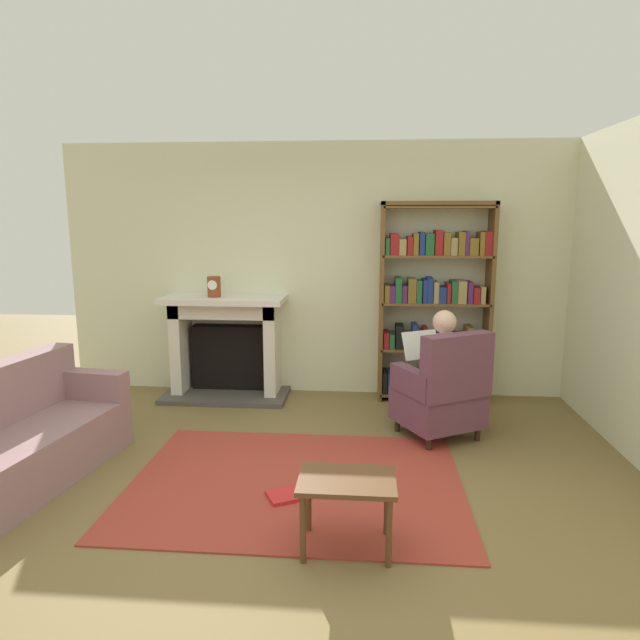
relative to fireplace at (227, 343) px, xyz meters
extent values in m
plane|color=brown|center=(1.01, -2.30, -0.58)|extent=(14.00, 14.00, 0.00)
cube|color=beige|center=(1.01, 0.25, 0.77)|extent=(5.60, 0.10, 2.70)
cube|color=beige|center=(3.66, -1.05, 0.77)|extent=(0.10, 5.20, 2.70)
cube|color=#9E3629|center=(1.01, -2.00, -0.57)|extent=(2.40, 1.80, 0.01)
cube|color=#4C4742|center=(0.00, -0.12, -0.55)|extent=(1.33, 0.64, 0.05)
cube|color=black|center=(0.00, 0.10, -0.18)|extent=(0.81, 0.20, 0.70)
cube|color=silver|center=(-0.50, -0.02, -0.06)|extent=(0.12, 0.44, 1.03)
cube|color=silver|center=(0.50, -0.02, -0.06)|extent=(0.12, 0.44, 1.03)
cube|color=silver|center=(0.00, -0.02, 0.37)|extent=(1.13, 0.44, 0.16)
cube|color=silver|center=(0.00, -0.08, 0.48)|extent=(1.29, 0.56, 0.06)
cylinder|color=brown|center=(-0.09, -0.10, 0.62)|extent=(0.14, 0.14, 0.21)
cylinder|color=white|center=(-0.09, -0.16, 0.65)|extent=(0.10, 0.01, 0.10)
cube|color=brown|center=(1.66, 0.04, 0.46)|extent=(0.04, 0.32, 2.08)
cube|color=brown|center=(2.76, 0.04, 0.46)|extent=(0.04, 0.32, 2.08)
cube|color=brown|center=(2.21, 0.04, 1.48)|extent=(1.15, 0.32, 0.04)
cube|color=brown|center=(2.21, 0.04, -0.52)|extent=(1.11, 0.32, 0.02)
cube|color=black|center=(1.71, 0.03, -0.39)|extent=(0.05, 0.26, 0.23)
cube|color=navy|center=(1.77, 0.03, -0.39)|extent=(0.06, 0.26, 0.23)
cube|color=#4C1E59|center=(1.84, 0.03, -0.42)|extent=(0.08, 0.26, 0.17)
cube|color=maroon|center=(1.93, 0.03, -0.43)|extent=(0.07, 0.26, 0.16)
cube|color=#4C1E59|center=(2.01, 0.03, -0.39)|extent=(0.08, 0.26, 0.23)
cube|color=#1E592D|center=(2.08, 0.03, -0.40)|extent=(0.04, 0.26, 0.22)
cube|color=#1E592D|center=(2.14, 0.03, -0.38)|extent=(0.07, 0.26, 0.26)
cube|color=#997F4C|center=(2.23, 0.03, -0.39)|extent=(0.08, 0.26, 0.23)
cube|color=maroon|center=(2.32, 0.03, -0.42)|extent=(0.08, 0.26, 0.17)
cube|color=maroon|center=(2.42, 0.03, -0.38)|extent=(0.09, 0.26, 0.26)
cube|color=maroon|center=(2.50, 0.03, -0.40)|extent=(0.08, 0.26, 0.22)
cube|color=black|center=(2.58, 0.03, -0.42)|extent=(0.07, 0.26, 0.18)
cube|color=maroon|center=(2.66, 0.03, -0.39)|extent=(0.08, 0.26, 0.23)
cube|color=brown|center=(2.21, 0.04, -0.03)|extent=(1.11, 0.32, 0.02)
cube|color=maroon|center=(1.71, 0.03, 0.07)|extent=(0.05, 0.26, 0.17)
cube|color=#1E592D|center=(1.77, 0.03, 0.06)|extent=(0.05, 0.26, 0.16)
cube|color=black|center=(1.85, 0.03, 0.10)|extent=(0.08, 0.26, 0.24)
cube|color=brown|center=(1.94, 0.03, 0.06)|extent=(0.07, 0.26, 0.16)
cube|color=navy|center=(2.01, 0.03, 0.11)|extent=(0.05, 0.26, 0.26)
cube|color=brown|center=(2.06, 0.03, 0.08)|extent=(0.04, 0.26, 0.20)
cube|color=maroon|center=(2.12, 0.03, 0.09)|extent=(0.05, 0.26, 0.22)
cube|color=brown|center=(2.17, 0.03, 0.06)|extent=(0.04, 0.26, 0.16)
cube|color=navy|center=(2.23, 0.03, 0.07)|extent=(0.07, 0.26, 0.17)
cube|color=maroon|center=(2.30, 0.03, 0.06)|extent=(0.04, 0.26, 0.16)
cube|color=#4C1E59|center=(2.35, 0.03, 0.10)|extent=(0.05, 0.26, 0.24)
cube|color=navy|center=(2.41, 0.03, 0.06)|extent=(0.05, 0.26, 0.16)
cube|color=maroon|center=(2.49, 0.03, 0.06)|extent=(0.08, 0.26, 0.16)
cube|color=brown|center=(2.57, 0.03, 0.10)|extent=(0.07, 0.26, 0.24)
cube|color=#1E592D|center=(2.65, 0.03, 0.07)|extent=(0.08, 0.26, 0.18)
cube|color=brown|center=(2.21, 0.04, 0.46)|extent=(1.11, 0.32, 0.02)
cube|color=brown|center=(1.71, 0.03, 0.56)|extent=(0.05, 0.26, 0.18)
cube|color=#4C1E59|center=(1.76, 0.03, 0.56)|extent=(0.05, 0.26, 0.17)
cube|color=#1E592D|center=(1.83, 0.03, 0.60)|extent=(0.07, 0.26, 0.25)
cube|color=#4C1E59|center=(1.89, 0.03, 0.56)|extent=(0.05, 0.26, 0.18)
cube|color=brown|center=(1.96, 0.03, 0.59)|extent=(0.08, 0.26, 0.25)
cube|color=#1E592D|center=(2.04, 0.03, 0.58)|extent=(0.05, 0.26, 0.23)
cube|color=navy|center=(2.10, 0.03, 0.59)|extent=(0.04, 0.26, 0.24)
cube|color=navy|center=(2.15, 0.03, 0.60)|extent=(0.06, 0.26, 0.26)
cube|color=#997F4C|center=(2.21, 0.03, 0.58)|extent=(0.05, 0.26, 0.22)
cube|color=navy|center=(2.27, 0.03, 0.55)|extent=(0.08, 0.26, 0.16)
cube|color=maroon|center=(2.33, 0.03, 0.57)|extent=(0.04, 0.26, 0.20)
cube|color=#1E592D|center=(2.39, 0.03, 0.58)|extent=(0.06, 0.26, 0.23)
cube|color=#997F4C|center=(2.47, 0.03, 0.59)|extent=(0.09, 0.26, 0.23)
cube|color=#4C1E59|center=(2.55, 0.03, 0.58)|extent=(0.05, 0.26, 0.22)
cube|color=maroon|center=(2.61, 0.03, 0.55)|extent=(0.06, 0.26, 0.16)
cube|color=#997F4C|center=(2.68, 0.03, 0.56)|extent=(0.05, 0.26, 0.17)
cube|color=brown|center=(2.21, 0.04, 0.95)|extent=(1.11, 0.32, 0.02)
cube|color=#1E592D|center=(1.71, 0.03, 1.04)|extent=(0.04, 0.26, 0.17)
cube|color=maroon|center=(1.78, 0.03, 1.07)|extent=(0.09, 0.26, 0.21)
cube|color=#997F4C|center=(1.86, 0.03, 1.04)|extent=(0.07, 0.26, 0.16)
cube|color=maroon|center=(1.93, 0.03, 1.05)|extent=(0.05, 0.26, 0.19)
cube|color=brown|center=(1.99, 0.03, 1.07)|extent=(0.05, 0.26, 0.22)
cube|color=navy|center=(2.05, 0.03, 1.07)|extent=(0.05, 0.26, 0.23)
cube|color=#1E592D|center=(2.13, 0.03, 1.07)|extent=(0.08, 0.26, 0.22)
cube|color=maroon|center=(2.22, 0.03, 1.08)|extent=(0.08, 0.26, 0.25)
cube|color=brown|center=(2.30, 0.03, 1.07)|extent=(0.07, 0.26, 0.23)
cube|color=#997F4C|center=(2.37, 0.03, 1.05)|extent=(0.07, 0.26, 0.18)
cube|color=brown|center=(2.44, 0.03, 1.08)|extent=(0.07, 0.26, 0.23)
cube|color=#4C1E59|center=(2.50, 0.03, 1.08)|extent=(0.04, 0.26, 0.24)
cube|color=brown|center=(2.56, 0.03, 1.05)|extent=(0.09, 0.26, 0.17)
cube|color=brown|center=(2.64, 0.03, 1.08)|extent=(0.05, 0.26, 0.23)
cube|color=maroon|center=(2.71, 0.03, 1.08)|extent=(0.08, 0.26, 0.24)
cube|color=brown|center=(2.21, 0.04, 1.44)|extent=(1.11, 0.32, 0.02)
cylinder|color=#331E14|center=(2.24, -0.66, -0.52)|extent=(0.05, 0.05, 0.12)
cylinder|color=#331E14|center=(1.80, -0.92, -0.52)|extent=(0.05, 0.05, 0.12)
cylinder|color=#331E14|center=(2.48, -1.08, -0.52)|extent=(0.05, 0.05, 0.12)
cylinder|color=#331E14|center=(2.03, -1.33, -0.52)|extent=(0.05, 0.05, 0.12)
cube|color=#63394B|center=(2.14, -1.00, -0.31)|extent=(0.85, 0.84, 0.30)
cube|color=#63394B|center=(2.26, -1.21, 0.12)|extent=(0.64, 0.45, 0.55)
cube|color=#63394B|center=(2.37, -0.87, -0.05)|extent=(0.37, 0.53, 0.22)
cube|color=#63394B|center=(1.90, -1.13, -0.05)|extent=(0.37, 0.53, 0.22)
cube|color=silver|center=(2.16, -1.04, 0.09)|extent=(0.38, 0.33, 0.50)
sphere|color=#D8AD8C|center=(2.16, -1.04, 0.46)|extent=(0.20, 0.20, 0.20)
cube|color=#191E3F|center=(2.13, -0.83, -0.11)|extent=(0.30, 0.41, 0.12)
cube|color=#191E3F|center=(1.99, -0.91, -0.11)|extent=(0.30, 0.41, 0.12)
cylinder|color=#191E3F|center=(2.04, -0.66, -0.37)|extent=(0.10, 0.10, 0.42)
cylinder|color=#191E3F|center=(1.90, -0.74, -0.37)|extent=(0.10, 0.10, 0.42)
cube|color=white|center=(2.00, -0.76, 0.19)|extent=(0.37, 0.27, 0.25)
cube|color=gray|center=(-0.95, -2.16, -0.38)|extent=(0.93, 1.78, 0.40)
cube|color=gray|center=(-0.85, -1.40, -0.06)|extent=(0.72, 0.25, 0.24)
cube|color=brown|center=(1.40, -2.77, -0.15)|extent=(0.56, 0.39, 0.03)
cylinder|color=brown|center=(1.16, -2.93, -0.37)|extent=(0.04, 0.04, 0.41)
cylinder|color=brown|center=(1.64, -2.93, -0.37)|extent=(0.04, 0.04, 0.41)
cylinder|color=brown|center=(1.16, -2.62, -0.37)|extent=(0.04, 0.04, 0.41)
cylinder|color=brown|center=(1.64, -2.62, -0.37)|extent=(0.04, 0.04, 0.41)
cube|color=#334CA5|center=(1.19, -2.12, -0.55)|extent=(0.24, 0.19, 0.03)
cube|color=red|center=(0.98, -2.22, -0.55)|extent=(0.33, 0.30, 0.03)
camera|label=1|loc=(1.49, -5.71, 1.32)|focal=30.90mm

